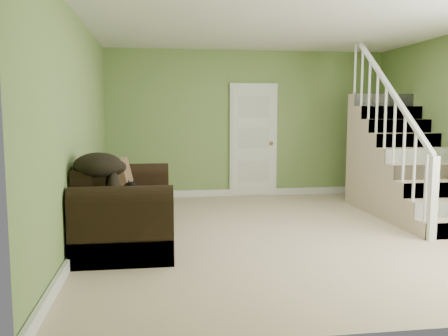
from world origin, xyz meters
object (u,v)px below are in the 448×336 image
object	(u,v)px
cat	(130,188)
sofa	(124,209)
side_table	(122,190)
banana	(131,200)

from	to	relation	value
cat	sofa	bearing A→B (deg)	-124.02
side_table	banana	world-z (taller)	side_table
side_table	banana	distance (m)	2.14
sofa	cat	distance (m)	0.28
side_table	banana	bearing A→B (deg)	-83.17
sofa	side_table	bearing A→B (deg)	94.87
sofa	cat	world-z (taller)	sofa
sofa	side_table	xyz separation A→B (m)	(-0.15, 1.75, -0.05)
sofa	banana	bearing A→B (deg)	-73.97
cat	banana	bearing A→B (deg)	-96.48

